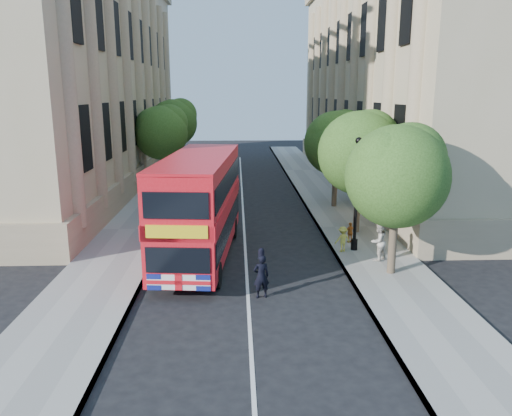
{
  "coord_description": "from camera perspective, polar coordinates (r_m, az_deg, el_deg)",
  "views": [
    {
      "loc": [
        -0.36,
        -15.72,
        7.22
      ],
      "look_at": [
        0.45,
        5.28,
        2.3
      ],
      "focal_mm": 35.0,
      "sensor_mm": 36.0,
      "label": 1
    }
  ],
  "objects": [
    {
      "name": "box_van",
      "position": [
        31.37,
        -6.19,
        2.68
      ],
      "size": [
        2.62,
        5.68,
        3.17
      ],
      "rotation": [
        0.0,
        0.0,
        0.07
      ],
      "color": "black",
      "rests_on": "ground"
    },
    {
      "name": "building_left",
      "position": [
        41.97,
        -21.65,
        14.72
      ],
      "size": [
        12.0,
        38.0,
        18.0
      ],
      "primitive_type": "cube",
      "color": "tan",
      "rests_on": "ground"
    },
    {
      "name": "child_b",
      "position": [
        22.95,
        9.86,
        -3.52
      ],
      "size": [
        0.85,
        0.64,
        1.17
      ],
      "primitive_type": "imported",
      "rotation": [
        0.0,
        0.0,
        3.45
      ],
      "color": "#CDC946",
      "rests_on": "pavement_right"
    },
    {
      "name": "pavement_right",
      "position": [
        27.39,
        10.76,
        -2.22
      ],
      "size": [
        3.5,
        80.0,
        0.12
      ],
      "primitive_type": "cube",
      "color": "gray",
      "rests_on": "ground"
    },
    {
      "name": "building_right",
      "position": [
        42.21,
        18.01,
        14.98
      ],
      "size": [
        12.0,
        38.0,
        18.0
      ],
      "primitive_type": "cube",
      "color": "tan",
      "rests_on": "ground"
    },
    {
      "name": "police_constable",
      "position": [
        17.93,
        0.6,
        -7.81
      ],
      "size": [
        0.65,
        0.5,
        1.6
      ],
      "primitive_type": "imported",
      "rotation": [
        0.0,
        0.0,
        3.36
      ],
      "color": "black",
      "rests_on": "ground"
    },
    {
      "name": "tree_left_back",
      "position": [
        46.16,
        -9.33,
        9.89
      ],
      "size": [
        4.2,
        4.2,
        6.65
      ],
      "color": "#473828",
      "rests_on": "ground"
    },
    {
      "name": "lamp_post",
      "position": [
        22.86,
        11.39,
        1.02
      ],
      "size": [
        0.32,
        0.32,
        5.16
      ],
      "color": "black",
      "rests_on": "pavement_right"
    },
    {
      "name": "child_a",
      "position": [
        24.4,
        10.72,
        -2.76
      ],
      "size": [
        0.63,
        0.41,
        0.99
      ],
      "primitive_type": "imported",
      "rotation": [
        0.0,
        0.0,
        3.45
      ],
      "color": "orange",
      "rests_on": "pavement_right"
    },
    {
      "name": "tree_right_mid",
      "position": [
        25.67,
        11.85,
        6.69
      ],
      "size": [
        4.2,
        4.2,
        6.37
      ],
      "color": "#473828",
      "rests_on": "ground"
    },
    {
      "name": "woman_pedestrian",
      "position": [
        22.0,
        13.82,
        -3.72
      ],
      "size": [
        1.04,
        0.99,
        1.7
      ],
      "primitive_type": "imported",
      "rotation": [
        0.0,
        0.0,
        3.71
      ],
      "color": "beige",
      "rests_on": "pavement_right"
    },
    {
      "name": "ground",
      "position": [
        17.3,
        -0.84,
        -11.49
      ],
      "size": [
        120.0,
        120.0,
        0.0
      ],
      "primitive_type": "plane",
      "color": "black",
      "rests_on": "ground"
    },
    {
      "name": "tree_left_far",
      "position": [
        38.27,
        -10.76,
        8.79
      ],
      "size": [
        4.0,
        4.0,
        6.3
      ],
      "color": "#473828",
      "rests_on": "ground"
    },
    {
      "name": "pavement_left",
      "position": [
        27.24,
        -13.57,
        -2.44
      ],
      "size": [
        3.5,
        80.0,
        0.12
      ],
      "primitive_type": "cube",
      "color": "gray",
      "rests_on": "ground"
    },
    {
      "name": "tree_right_near",
      "position": [
        19.98,
        15.94,
        4.11
      ],
      "size": [
        4.0,
        4.0,
        6.08
      ],
      "color": "#473828",
      "rests_on": "ground"
    },
    {
      "name": "tree_right_far",
      "position": [
        31.51,
        9.22,
        7.71
      ],
      "size": [
        4.0,
        4.0,
        6.15
      ],
      "color": "#473828",
      "rests_on": "ground"
    },
    {
      "name": "double_decker_bus",
      "position": [
        21.74,
        -6.46,
        0.47
      ],
      "size": [
        3.4,
        9.86,
        4.47
      ],
      "rotation": [
        0.0,
        0.0,
        -0.09
      ],
      "color": "red",
      "rests_on": "ground"
    }
  ]
}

